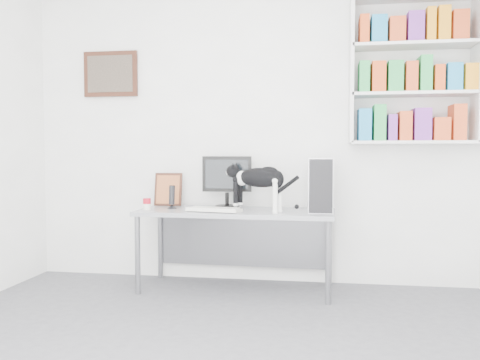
% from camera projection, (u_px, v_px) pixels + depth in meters
% --- Properties ---
extents(room, '(4.01, 4.01, 2.70)m').
position_uv_depth(room, '(194.00, 116.00, 2.63)').
color(room, '#5D5D63').
rests_on(room, ground).
extents(bookshelf, '(1.03, 0.28, 1.24)m').
position_uv_depth(bookshelf, '(413.00, 70.00, 4.20)').
color(bookshelf, silver).
rests_on(bookshelf, room).
extents(wall_art, '(0.52, 0.04, 0.42)m').
position_uv_depth(wall_art, '(111.00, 74.00, 4.75)').
color(wall_art, '#422115').
rests_on(wall_art, room).
extents(desk, '(1.66, 0.69, 0.68)m').
position_uv_depth(desk, '(236.00, 250.00, 4.29)').
color(desk, gray).
rests_on(desk, room).
extents(monitor, '(0.44, 0.23, 0.46)m').
position_uv_depth(monitor, '(227.00, 181.00, 4.46)').
color(monitor, black).
rests_on(monitor, desk).
extents(keyboard, '(0.46, 0.25, 0.03)m').
position_uv_depth(keyboard, '(214.00, 210.00, 4.15)').
color(keyboard, silver).
rests_on(keyboard, desk).
extents(pc_tower, '(0.21, 0.44, 0.44)m').
position_uv_depth(pc_tower, '(320.00, 185.00, 4.20)').
color(pc_tower, silver).
rests_on(pc_tower, desk).
extents(speaker, '(0.10, 0.10, 0.21)m').
position_uv_depth(speaker, '(172.00, 197.00, 4.37)').
color(speaker, black).
rests_on(speaker, desk).
extents(leaning_print, '(0.25, 0.11, 0.31)m').
position_uv_depth(leaning_print, '(168.00, 189.00, 4.61)').
color(leaning_print, '#422115').
rests_on(leaning_print, desk).
extents(soup_can, '(0.08, 0.08, 0.10)m').
position_uv_depth(soup_can, '(147.00, 204.00, 4.28)').
color(soup_can, '#AD0E1F').
rests_on(soup_can, desk).
extents(cat, '(0.62, 0.40, 0.38)m').
position_uv_depth(cat, '(259.00, 189.00, 4.14)').
color(cat, black).
rests_on(cat, desk).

